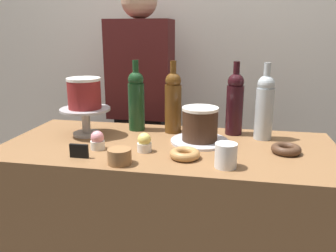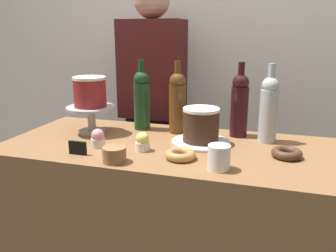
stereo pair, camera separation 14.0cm
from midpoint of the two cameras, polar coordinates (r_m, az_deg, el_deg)
back_wall at (r=2.21m, az=2.59°, el=14.36°), size 6.00×0.05×2.60m
display_counter at (r=1.62m, az=-2.61°, el=-18.22°), size 1.36×0.60×0.89m
cake_stand_pedestal at (r=1.59m, az=-15.84°, el=1.44°), size 0.22×0.22×0.12m
white_layer_cake at (r=1.57m, az=-16.12°, el=5.19°), size 0.15×0.15×0.13m
silver_serving_platter at (r=1.45m, az=2.47°, el=-2.52°), size 0.24×0.24×0.01m
chocolate_round_cake at (r=1.43m, az=2.50°, el=0.33°), size 0.15×0.15×0.14m
wine_bottle_dark_red at (r=1.55m, az=8.41°, el=3.79°), size 0.08×0.08×0.33m
wine_bottle_amber at (r=1.57m, az=-1.71°, el=4.05°), size 0.08×0.08×0.33m
wine_bottle_clear at (r=1.50m, az=13.04°, el=3.19°), size 0.08×0.08×0.33m
wine_bottle_green at (r=1.62m, az=-7.71°, el=4.30°), size 0.08×0.08×0.33m
cupcake_lemon at (r=1.34m, az=-6.90°, el=-2.80°), size 0.06×0.06×0.07m
cupcake_strawberry at (r=1.40m, az=-14.34°, el=-2.39°), size 0.06×0.06×0.07m
donut_chocolate at (r=1.37m, az=16.11°, el=-3.72°), size 0.11×0.11×0.03m
donut_maple at (r=1.27m, az=-0.37°, el=-4.69°), size 0.11×0.11×0.03m
cookie_stack at (r=1.23m, az=-11.21°, el=-4.98°), size 0.08×0.08×0.05m
price_sign_chalkboard at (r=1.33m, az=-17.37°, el=-3.99°), size 0.07×0.01×0.05m
coffee_cup_ceramic at (r=1.18m, az=6.17°, el=-4.89°), size 0.08×0.08×0.08m
barista_figure at (r=2.07m, az=-6.29°, el=1.33°), size 0.36×0.22×1.60m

